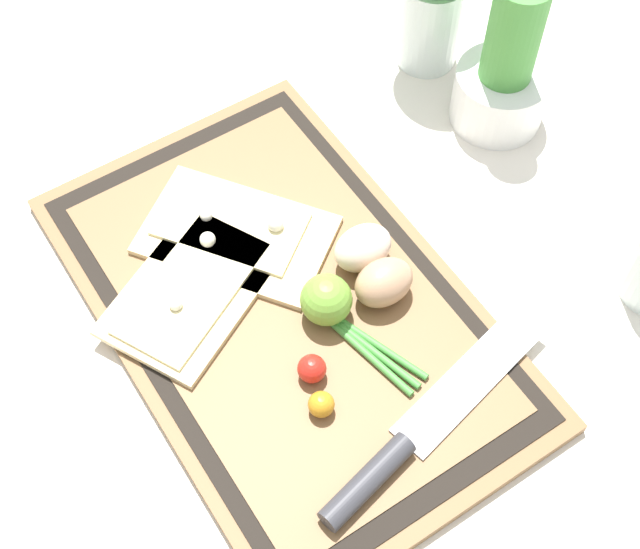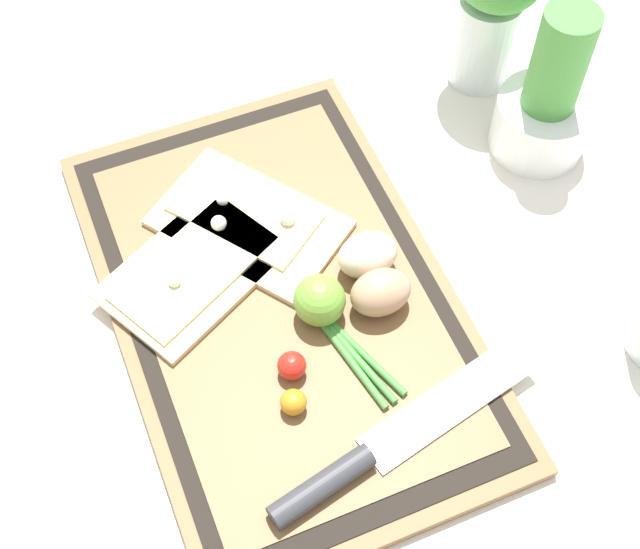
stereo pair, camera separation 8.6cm
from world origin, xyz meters
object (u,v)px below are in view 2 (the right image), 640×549
object	(u,v)px
cherry_tomato_yellow	(293,402)
herb_pot	(547,104)
pizza_slice_far	(251,219)
knife	(363,459)
lime	(320,300)
egg_brown	(381,292)
egg_pink	(369,257)
pizza_slice_near	(203,262)
cherry_tomato_red	(292,366)

from	to	relation	value
cherry_tomato_yellow	herb_pot	distance (m)	0.42
pizza_slice_far	knife	size ratio (longest dim) A/B	0.78
pizza_slice_far	knife	xyz separation A→B (m)	(0.28, 0.00, 0.00)
lime	herb_pot	bearing A→B (deg)	111.19
egg_brown	egg_pink	xyz separation A→B (m)	(-0.04, 0.01, 0.00)
lime	pizza_slice_near	bearing A→B (deg)	-138.31
egg_pink	cherry_tomato_red	distance (m)	0.13
egg_pink	lime	bearing A→B (deg)	-65.93
pizza_slice_far	cherry_tomato_red	distance (m)	0.18
egg_pink	knife	bearing A→B (deg)	-25.28
egg_pink	cherry_tomato_yellow	bearing A→B (deg)	-48.01
cherry_tomato_red	cherry_tomato_yellow	xyz separation A→B (m)	(0.03, -0.01, -0.00)
pizza_slice_near	knife	xyz separation A→B (m)	(0.25, 0.06, 0.00)
pizza_slice_near	cherry_tomato_yellow	world-z (taller)	same
pizza_slice_near	lime	distance (m)	0.13
herb_pot	pizza_slice_near	bearing A→B (deg)	-86.62
knife	egg_pink	size ratio (longest dim) A/B	4.68
lime	herb_pot	world-z (taller)	herb_pot
herb_pot	cherry_tomato_red	bearing A→B (deg)	-64.75
pizza_slice_far	cherry_tomato_red	xyz separation A→B (m)	(0.17, -0.02, 0.01)
lime	herb_pot	distance (m)	0.33
knife	herb_pot	size ratio (longest dim) A/B	1.52
egg_brown	cherry_tomato_red	size ratio (longest dim) A/B	2.23
knife	egg_brown	bearing A→B (deg)	150.43
pizza_slice_far	lime	bearing A→B (deg)	10.50
egg_pink	herb_pot	size ratio (longest dim) A/B	0.33
pizza_slice_far	cherry_tomato_red	size ratio (longest dim) A/B	8.14
egg_pink	herb_pot	world-z (taller)	herb_pot
pizza_slice_near	pizza_slice_far	size ratio (longest dim) A/B	1.07
egg_brown	lime	world-z (taller)	lime
pizza_slice_far	egg_brown	distance (m)	0.16
pizza_slice_far	cherry_tomato_yellow	xyz separation A→B (m)	(0.21, -0.04, 0.01)
pizza_slice_near	cherry_tomato_yellow	distance (m)	0.18
pizza_slice_near	egg_pink	size ratio (longest dim) A/B	3.92
pizza_slice_near	cherry_tomato_red	distance (m)	0.15
egg_brown	cherry_tomato_red	distance (m)	0.11
egg_pink	herb_pot	xyz separation A→B (m)	(-0.09, 0.24, 0.02)
pizza_slice_far	egg_pink	world-z (taller)	egg_pink
lime	cherry_tomato_yellow	world-z (taller)	lime
pizza_slice_near	lime	xyz separation A→B (m)	(0.10, 0.09, 0.02)
egg_pink	lime	distance (m)	0.07
herb_pot	egg_pink	bearing A→B (deg)	-69.57
pizza_slice_far	cherry_tomato_yellow	size ratio (longest dim) A/B	9.05
pizza_slice_far	herb_pot	distance (m)	0.33
cherry_tomato_yellow	herb_pot	world-z (taller)	herb_pot
pizza_slice_near	egg_pink	bearing A→B (deg)	65.49
cherry_tomato_red	herb_pot	bearing A→B (deg)	115.25
pizza_slice_far	lime	size ratio (longest dim) A/B	4.39
knife	cherry_tomato_red	xyz separation A→B (m)	(-0.10, -0.03, 0.01)
herb_pot	cherry_tomato_yellow	bearing A→B (deg)	-61.27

